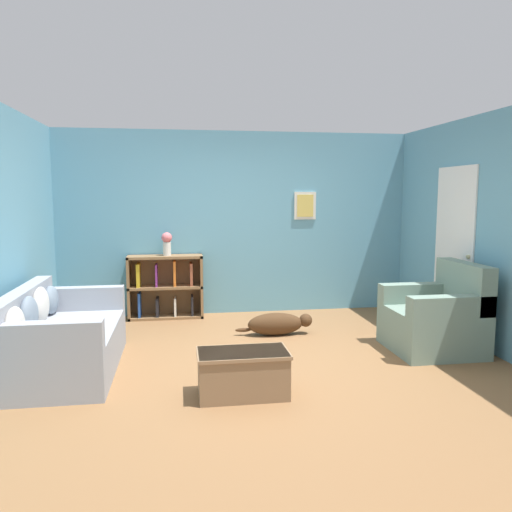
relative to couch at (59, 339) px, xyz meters
name	(u,v)px	position (x,y,z in m)	size (l,w,h in m)	color
ground_plane	(262,362)	(1.99, -0.04, -0.32)	(14.00, 14.00, 0.00)	brown
wall_back	(237,223)	(1.99, 2.21, 0.98)	(5.60, 0.13, 2.60)	#609EB7
wall_right	(494,234)	(4.54, -0.02, 0.98)	(0.16, 5.00, 2.60)	#609EB7
couch	(59,339)	(0.00, 0.00, 0.00)	(0.94, 1.72, 0.81)	#9399A3
bookshelf	(165,287)	(0.97, 2.01, 0.12)	(1.03, 0.31, 0.88)	olive
recliner_chair	(437,319)	(3.95, 0.05, 0.04)	(0.90, 0.91, 0.97)	gray
coffee_table	(243,372)	(1.69, -0.87, -0.11)	(0.78, 0.42, 0.39)	#846647
dog	(278,324)	(2.34, 0.91, -0.18)	(0.95, 0.25, 0.28)	#472D19
vase	(167,242)	(1.00, 1.99, 0.74)	(0.14, 0.14, 0.32)	silver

